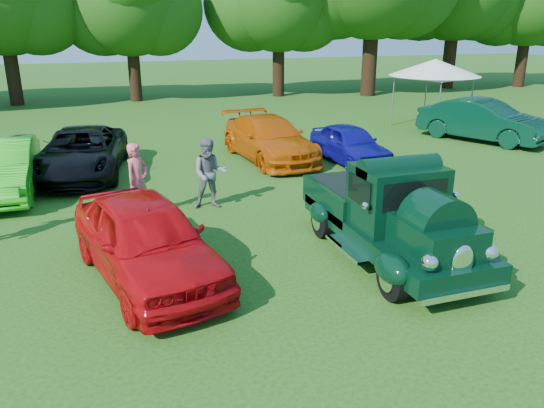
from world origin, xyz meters
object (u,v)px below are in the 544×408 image
object	(u,v)px
back_car_blue	(350,144)
canopy_tent	(435,68)
spectator_grey	(210,174)
spectator_pink	(138,180)
back_car_green	(483,120)
back_car_black	(81,153)
back_car_orange	(269,139)
back_car_lime	(3,168)
red_convertible	(146,239)
hero_pickup	(389,216)

from	to	relation	value
back_car_blue	canopy_tent	xyz separation A→B (m)	(6.54, 4.80, 1.98)
spectator_grey	canopy_tent	xyz separation A→B (m)	(12.07, 7.88, 1.71)
back_car_blue	spectator_pink	bearing A→B (deg)	-160.24
canopy_tent	spectator_grey	bearing A→B (deg)	-146.86
back_car_green	canopy_tent	size ratio (longest dim) A/B	0.97
back_car_blue	back_car_green	xyz separation A→B (m)	(6.64, 1.43, 0.18)
back_car_green	back_car_black	bearing A→B (deg)	154.91
canopy_tent	back_car_orange	bearing A→B (deg)	-158.57
back_car_black	canopy_tent	distance (m)	15.73
back_car_black	back_car_green	xyz separation A→B (m)	(15.31, 0.19, 0.10)
back_car_orange	back_car_lime	bearing A→B (deg)	-175.34
back_car_black	spectator_pink	distance (m)	4.57
red_convertible	spectator_grey	xyz separation A→B (m)	(1.99, 3.57, 0.13)
hero_pickup	back_car_black	bearing A→B (deg)	125.23
red_convertible	back_car_green	bearing A→B (deg)	16.46
back_car_black	back_car_orange	bearing A→B (deg)	9.33
back_car_black	back_car_orange	size ratio (longest dim) A/B	1.03
hero_pickup	back_car_orange	xyz separation A→B (m)	(0.25, 8.43, -0.11)
back_car_green	canopy_tent	xyz separation A→B (m)	(-0.11, 3.37, 1.80)
back_car_lime	spectator_grey	world-z (taller)	spectator_grey
hero_pickup	canopy_tent	world-z (taller)	canopy_tent
back_car_green	spectator_grey	bearing A→B (deg)	174.55
hero_pickup	back_car_lime	size ratio (longest dim) A/B	1.09
back_car_black	spectator_grey	distance (m)	5.34
red_convertible	back_car_blue	world-z (taller)	red_convertible
back_car_orange	back_car_black	bearing A→B (deg)	175.01
spectator_pink	canopy_tent	size ratio (longest dim) A/B	0.36
back_car_orange	back_car_green	xyz separation A→B (m)	(9.12, 0.17, 0.09)
red_convertible	back_car_orange	size ratio (longest dim) A/B	0.91
red_convertible	spectator_grey	bearing A→B (deg)	47.67
back_car_orange	back_car_blue	xyz separation A→B (m)	(2.48, -1.26, -0.09)
back_car_green	canopy_tent	world-z (taller)	canopy_tent
hero_pickup	spectator_grey	world-z (taller)	hero_pickup
back_car_black	spectator_pink	world-z (taller)	spectator_pink
back_car_lime	canopy_tent	size ratio (longest dim) A/B	0.89
back_car_green	spectator_grey	world-z (taller)	spectator_grey
spectator_pink	red_convertible	bearing A→B (deg)	-135.97
back_car_green	hero_pickup	bearing A→B (deg)	-163.26
back_car_lime	back_car_black	distance (m)	2.48
red_convertible	canopy_tent	xyz separation A→B (m)	(14.06, 11.46, 1.84)
hero_pickup	back_car_black	xyz separation A→B (m)	(-5.94, 8.41, -0.12)
back_car_blue	spectator_pink	distance (m)	7.98
back_car_orange	spectator_grey	bearing A→B (deg)	-130.33
hero_pickup	back_car_green	size ratio (longest dim) A/B	1.00
hero_pickup	back_car_blue	distance (m)	7.67
red_convertible	back_car_green	size ratio (longest dim) A/B	0.92
red_convertible	spectator_grey	size ratio (longest dim) A/B	2.53
spectator_grey	canopy_tent	bearing A→B (deg)	43.82
spectator_grey	spectator_pink	bearing A→B (deg)	-168.03
back_car_orange	spectator_grey	distance (m)	5.32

